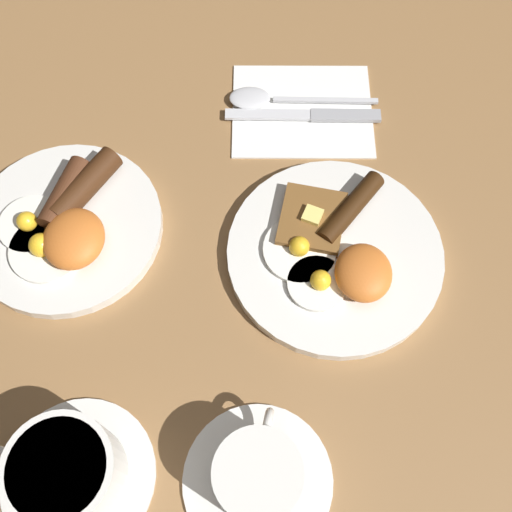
# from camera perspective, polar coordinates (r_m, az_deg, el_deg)

# --- Properties ---
(ground_plane) EXTENTS (3.00, 3.00, 0.00)m
(ground_plane) POSITION_cam_1_polar(r_m,az_deg,el_deg) (0.68, 7.42, -0.09)
(ground_plane) COLOR olive
(breakfast_plate_near) EXTENTS (0.24, 0.24, 0.05)m
(breakfast_plate_near) POSITION_cam_1_polar(r_m,az_deg,el_deg) (0.67, 7.51, 0.35)
(breakfast_plate_near) COLOR silver
(breakfast_plate_near) RESTS_ON ground_plane
(breakfast_plate_far) EXTENTS (0.22, 0.22, 0.05)m
(breakfast_plate_far) POSITION_cam_1_polar(r_m,az_deg,el_deg) (0.71, -17.61, 2.89)
(breakfast_plate_far) COLOR silver
(breakfast_plate_far) RESTS_ON ground_plane
(teacup_near) EXTENTS (0.14, 0.14, 0.07)m
(teacup_near) POSITION_cam_1_polar(r_m,az_deg,el_deg) (0.58, 0.19, -20.25)
(teacup_near) COLOR silver
(teacup_near) RESTS_ON ground_plane
(teacup_far) EXTENTS (0.15, 0.15, 0.08)m
(teacup_far) POSITION_cam_1_polar(r_m,az_deg,el_deg) (0.60, -17.47, -19.08)
(teacup_far) COLOR silver
(teacup_far) RESTS_ON ground_plane
(napkin) EXTENTS (0.15, 0.18, 0.01)m
(napkin) POSITION_cam_1_polar(r_m,az_deg,el_deg) (0.78, 4.43, 13.71)
(napkin) COLOR white
(napkin) RESTS_ON ground_plane
(knife) EXTENTS (0.02, 0.20, 0.01)m
(knife) POSITION_cam_1_polar(r_m,az_deg,el_deg) (0.77, 5.36, 13.21)
(knife) COLOR silver
(knife) RESTS_ON napkin
(spoon) EXTENTS (0.04, 0.19, 0.01)m
(spoon) POSITION_cam_1_polar(r_m,az_deg,el_deg) (0.79, 0.79, 14.77)
(spoon) COLOR silver
(spoon) RESTS_ON napkin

